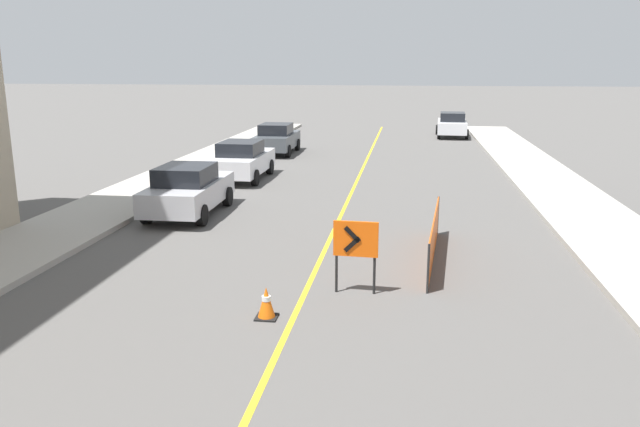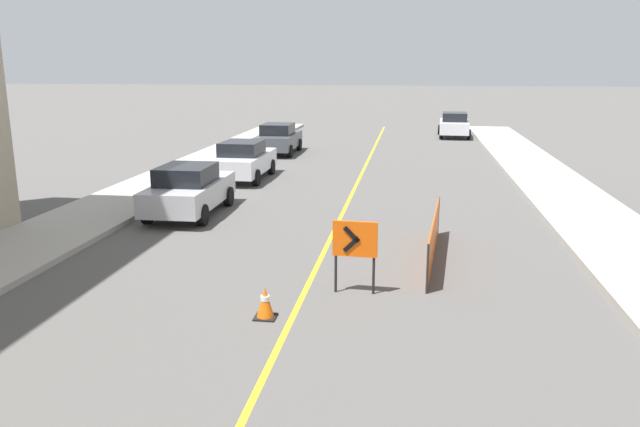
% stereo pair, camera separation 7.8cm
% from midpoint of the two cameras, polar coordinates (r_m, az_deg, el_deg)
% --- Properties ---
extents(lane_stripe, '(0.12, 57.70, 0.01)m').
position_cam_midpoint_polar(lane_stripe, '(19.16, 1.66, -0.48)').
color(lane_stripe, gold).
rests_on(lane_stripe, ground_plane).
extents(sidewalk_left, '(2.91, 57.70, 0.15)m').
position_cam_midpoint_polar(sidewalk_left, '(21.35, -19.05, 0.44)').
color(sidewalk_left, '#ADA89E').
rests_on(sidewalk_left, ground_plane).
extents(sidewalk_right, '(2.91, 57.70, 0.15)m').
position_cam_midpoint_polar(sidewalk_right, '(19.82, 24.07, -0.98)').
color(sidewalk_right, '#ADA89E').
rests_on(sidewalk_right, ground_plane).
extents(traffic_cone_fifth, '(0.41, 0.41, 0.61)m').
position_cam_midpoint_polar(traffic_cone_fifth, '(11.79, -5.12, -8.13)').
color(traffic_cone_fifth, black).
rests_on(traffic_cone_fifth, ground_plane).
extents(arrow_barricade_primary, '(0.93, 0.12, 1.53)m').
position_cam_midpoint_polar(arrow_barricade_primary, '(12.75, 3.10, -2.69)').
color(arrow_barricade_primary, '#EF560C').
rests_on(arrow_barricade_primary, ground_plane).
extents(safety_mesh_fence, '(0.44, 4.81, 1.07)m').
position_cam_midpoint_polar(safety_mesh_fence, '(15.33, 10.21, -2.23)').
color(safety_mesh_fence, '#EF560C').
rests_on(safety_mesh_fence, ground_plane).
extents(parked_car_curb_near, '(1.94, 4.33, 1.59)m').
position_cam_midpoint_polar(parked_car_curb_near, '(19.97, -12.07, 2.14)').
color(parked_car_curb_near, '#B7B7BC').
rests_on(parked_car_curb_near, ground_plane).
extents(parked_car_curb_mid, '(1.94, 4.32, 1.59)m').
position_cam_midpoint_polar(parked_car_curb_mid, '(25.81, -7.24, 4.86)').
color(parked_car_curb_mid, silver).
rests_on(parked_car_curb_mid, ground_plane).
extents(parked_car_curb_far, '(1.93, 4.31, 1.59)m').
position_cam_midpoint_polar(parked_car_curb_far, '(33.18, -4.05, 6.85)').
color(parked_car_curb_far, '#474C51').
rests_on(parked_car_curb_far, ground_plane).
extents(parked_car_opposite_side, '(1.99, 4.38, 1.59)m').
position_cam_midpoint_polar(parked_car_opposite_side, '(41.71, 11.92, 7.96)').
color(parked_car_opposite_side, silver).
rests_on(parked_car_opposite_side, ground_plane).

